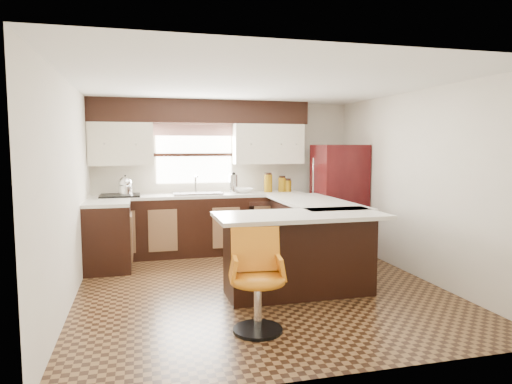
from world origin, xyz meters
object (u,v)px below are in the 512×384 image
object	(u,v)px
peninsula_long	(311,237)
refrigerator	(339,198)
peninsula_return	(299,255)
bar_chair	(258,282)

from	to	relation	value
peninsula_long	refrigerator	world-z (taller)	refrigerator
peninsula_long	peninsula_return	distance (m)	1.11
peninsula_long	peninsula_return	world-z (taller)	same
peninsula_return	refrigerator	world-z (taller)	refrigerator
refrigerator	bar_chair	xyz separation A→B (m)	(-2.07, -2.78, -0.39)
peninsula_long	peninsula_return	size ratio (longest dim) A/B	1.18
peninsula_long	refrigerator	bearing A→B (deg)	47.43
peninsula_return	bar_chair	size ratio (longest dim) A/B	1.76
refrigerator	bar_chair	size ratio (longest dim) A/B	1.83
peninsula_long	bar_chair	bearing A→B (deg)	-123.49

